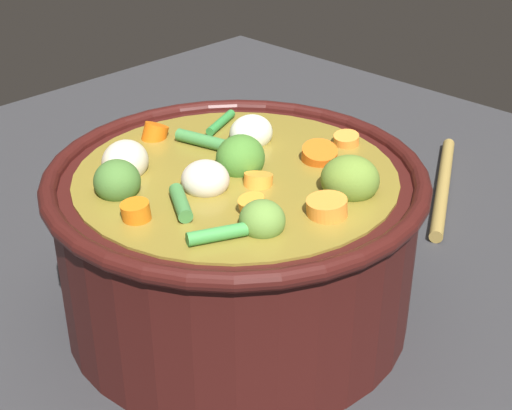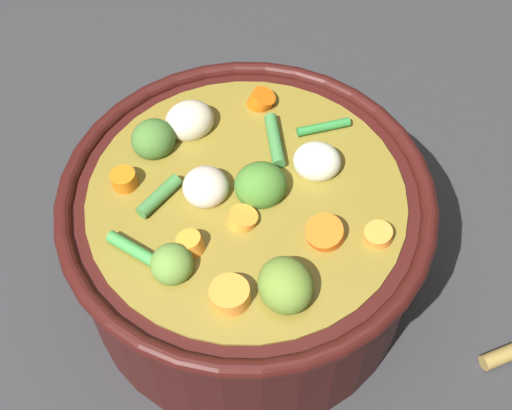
{
  "view_description": "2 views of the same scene",
  "coord_description": "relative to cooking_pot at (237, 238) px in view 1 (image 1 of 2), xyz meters",
  "views": [
    {
      "loc": [
        -0.35,
        -0.36,
        0.38
      ],
      "look_at": [
        0.0,
        -0.02,
        0.1
      ],
      "focal_mm": 52.79,
      "sensor_mm": 36.0,
      "label": 1
    },
    {
      "loc": [
        0.04,
        -0.31,
        0.55
      ],
      "look_at": [
        0.01,
        -0.0,
        0.12
      ],
      "focal_mm": 49.14,
      "sensor_mm": 36.0,
      "label": 2
    }
  ],
  "objects": [
    {
      "name": "ground_plane",
      "position": [
        0.0,
        0.0,
        -0.07
      ],
      "size": [
        1.1,
        1.1,
        0.0
      ],
      "primitive_type": "plane",
      "color": "#2D2D30"
    },
    {
      "name": "cooking_pot",
      "position": [
        0.0,
        0.0,
        0.0
      ],
      "size": [
        0.29,
        0.29,
        0.15
      ],
      "color": "#38110F",
      "rests_on": "ground_plane"
    }
  ]
}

